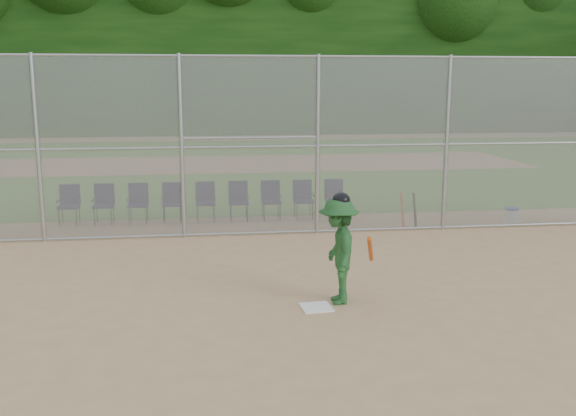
{
  "coord_description": "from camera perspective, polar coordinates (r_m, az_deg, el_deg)",
  "views": [
    {
      "loc": [
        -1.53,
        -9.08,
        3.4
      ],
      "look_at": [
        0.0,
        2.5,
        1.1
      ],
      "focal_mm": 40.0,
      "sensor_mm": 36.0,
      "label": 1
    }
  ],
  "objects": [
    {
      "name": "chair_0",
      "position": [
        16.31,
        -18.92,
        0.22
      ],
      "size": [
        0.54,
        0.52,
        0.96
      ],
      "primitive_type": null,
      "color": "#0F0F38",
      "rests_on": "ground"
    },
    {
      "name": "grass_strip",
      "position": [
        27.34,
        -4.28,
        3.97
      ],
      "size": [
        100.0,
        100.0,
        0.0
      ],
      "primitive_type": "plane",
      "color": "#396D20",
      "rests_on": "ground"
    },
    {
      "name": "batter_at_plate",
      "position": [
        9.96,
        4.5,
        -3.74
      ],
      "size": [
        0.89,
        1.31,
        1.75
      ],
      "color": "#205124",
      "rests_on": "ground"
    },
    {
      "name": "dirt_patch_far",
      "position": [
        27.34,
        -4.28,
        3.97
      ],
      "size": [
        24.0,
        24.0,
        0.0
      ],
      "primitive_type": "plane",
      "color": "tan",
      "rests_on": "ground"
    },
    {
      "name": "chair_6",
      "position": [
        16.07,
        -1.49,
        0.66
      ],
      "size": [
        0.54,
        0.52,
        0.96
      ],
      "primitive_type": null,
      "color": "#0F0F38",
      "rests_on": "ground"
    },
    {
      "name": "chair_3",
      "position": [
        16.01,
        -10.27,
        0.44
      ],
      "size": [
        0.54,
        0.52,
        0.96
      ],
      "primitive_type": null,
      "color": "#0F0F38",
      "rests_on": "ground"
    },
    {
      "name": "chair_1",
      "position": [
        16.17,
        -16.07,
        0.29
      ],
      "size": [
        0.54,
        0.52,
        0.96
      ],
      "primitive_type": null,
      "color": "#0F0F38",
      "rests_on": "ground"
    },
    {
      "name": "home_plate",
      "position": [
        9.94,
        2.54,
        -8.81
      ],
      "size": [
        0.5,
        0.5,
        0.02
      ],
      "primitive_type": "cube",
      "rotation": [
        0.0,
        0.0,
        0.09
      ],
      "color": "white",
      "rests_on": "ground"
    },
    {
      "name": "chair_4",
      "position": [
        15.99,
        -7.34,
        0.52
      ],
      "size": [
        0.54,
        0.52,
        0.96
      ],
      "primitive_type": null,
      "color": "#0F0F38",
      "rests_on": "ground"
    },
    {
      "name": "spare_bats",
      "position": [
        15.44,
        10.67,
        -0.22
      ],
      "size": [
        0.36,
        0.35,
        0.83
      ],
      "color": "#D84C14",
      "rests_on": "ground"
    },
    {
      "name": "treeline",
      "position": [
        29.2,
        -4.68,
        15.22
      ],
      "size": [
        81.0,
        60.0,
        11.0
      ],
      "color": "black",
      "rests_on": "ground"
    },
    {
      "name": "water_cooler",
      "position": [
        16.46,
        19.24,
        -0.67
      ],
      "size": [
        0.33,
        0.33,
        0.41
      ],
      "color": "white",
      "rests_on": "ground"
    },
    {
      "name": "ground",
      "position": [
        9.82,
        1.94,
        -9.13
      ],
      "size": [
        100.0,
        100.0,
        0.0
      ],
      "primitive_type": "plane",
      "color": "tan",
      "rests_on": "ground"
    },
    {
      "name": "backstop_fence",
      "position": [
        14.23,
        -1.33,
        5.77
      ],
      "size": [
        16.09,
        0.09,
        4.0
      ],
      "color": "gray",
      "rests_on": "ground"
    },
    {
      "name": "chair_7",
      "position": [
        16.18,
        1.39,
        0.73
      ],
      "size": [
        0.54,
        0.52,
        0.96
      ],
      "primitive_type": null,
      "color": "#0F0F38",
      "rests_on": "ground"
    },
    {
      "name": "chair_5",
      "position": [
        16.01,
        -4.41,
        0.59
      ],
      "size": [
        0.54,
        0.52,
        0.96
      ],
      "primitive_type": null,
      "color": "#0F0F38",
      "rests_on": "ground"
    },
    {
      "name": "chair_8",
      "position": [
        16.32,
        4.23,
        0.8
      ],
      "size": [
        0.54,
        0.52,
        0.96
      ],
      "primitive_type": null,
      "color": "#0F0F38",
      "rests_on": "ground"
    },
    {
      "name": "chair_2",
      "position": [
        16.07,
        -13.19,
        0.37
      ],
      "size": [
        0.54,
        0.52,
        0.96
      ],
      "primitive_type": null,
      "color": "#0F0F38",
      "rests_on": "ground"
    }
  ]
}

